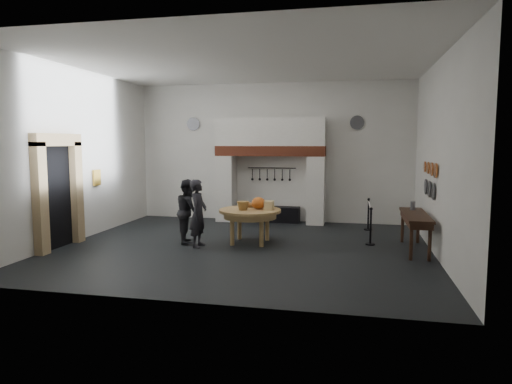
% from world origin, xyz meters
% --- Properties ---
extents(floor, '(9.00, 8.00, 0.02)m').
position_xyz_m(floor, '(0.00, 0.00, 0.00)').
color(floor, black).
rests_on(floor, ground).
extents(ceiling, '(9.00, 8.00, 0.02)m').
position_xyz_m(ceiling, '(0.00, 0.00, 4.50)').
color(ceiling, silver).
rests_on(ceiling, wall_back).
extents(wall_back, '(9.00, 0.02, 4.50)m').
position_xyz_m(wall_back, '(0.00, 4.00, 2.25)').
color(wall_back, silver).
rests_on(wall_back, floor).
extents(wall_front, '(9.00, 0.02, 4.50)m').
position_xyz_m(wall_front, '(0.00, -4.00, 2.25)').
color(wall_front, silver).
rests_on(wall_front, floor).
extents(wall_left, '(0.02, 8.00, 4.50)m').
position_xyz_m(wall_left, '(-4.50, 0.00, 2.25)').
color(wall_left, silver).
rests_on(wall_left, floor).
extents(wall_right, '(0.02, 8.00, 4.50)m').
position_xyz_m(wall_right, '(4.50, 0.00, 2.25)').
color(wall_right, silver).
rests_on(wall_right, floor).
extents(chimney_pier_left, '(0.55, 0.70, 2.15)m').
position_xyz_m(chimney_pier_left, '(-1.48, 3.65, 1.07)').
color(chimney_pier_left, silver).
rests_on(chimney_pier_left, floor).
extents(chimney_pier_right, '(0.55, 0.70, 2.15)m').
position_xyz_m(chimney_pier_right, '(1.48, 3.65, 1.07)').
color(chimney_pier_right, silver).
rests_on(chimney_pier_right, floor).
extents(hearth_brick_band, '(3.50, 0.72, 0.32)m').
position_xyz_m(hearth_brick_band, '(0.00, 3.65, 2.31)').
color(hearth_brick_band, '#9E442B').
rests_on(hearth_brick_band, chimney_pier_left).
extents(chimney_hood, '(3.50, 0.70, 0.90)m').
position_xyz_m(chimney_hood, '(0.00, 3.65, 2.92)').
color(chimney_hood, silver).
rests_on(chimney_hood, hearth_brick_band).
extents(iron_range, '(1.90, 0.45, 0.50)m').
position_xyz_m(iron_range, '(0.00, 3.72, 0.25)').
color(iron_range, black).
rests_on(iron_range, floor).
extents(utensil_rail, '(1.60, 0.02, 0.02)m').
position_xyz_m(utensil_rail, '(0.00, 3.92, 1.75)').
color(utensil_rail, black).
rests_on(utensil_rail, wall_back).
extents(door_recess, '(0.04, 1.10, 2.50)m').
position_xyz_m(door_recess, '(-4.47, -1.00, 1.25)').
color(door_recess, black).
rests_on(door_recess, floor).
extents(door_jamb_near, '(0.22, 0.30, 2.60)m').
position_xyz_m(door_jamb_near, '(-4.38, -1.70, 1.30)').
color(door_jamb_near, tan).
rests_on(door_jamb_near, floor).
extents(door_jamb_far, '(0.22, 0.30, 2.60)m').
position_xyz_m(door_jamb_far, '(-4.38, -0.30, 1.30)').
color(door_jamb_far, tan).
rests_on(door_jamb_far, floor).
extents(door_lintel, '(0.22, 1.70, 0.30)m').
position_xyz_m(door_lintel, '(-4.38, -1.00, 2.65)').
color(door_lintel, tan).
rests_on(door_lintel, door_jamb_near).
extents(wall_plaque, '(0.05, 0.34, 0.44)m').
position_xyz_m(wall_plaque, '(-4.45, 0.80, 1.60)').
color(wall_plaque, gold).
rests_on(wall_plaque, wall_left).
extents(work_table, '(1.92, 1.92, 0.07)m').
position_xyz_m(work_table, '(0.05, 0.52, 0.84)').
color(work_table, tan).
rests_on(work_table, floor).
extents(pumpkin, '(0.36, 0.36, 0.31)m').
position_xyz_m(pumpkin, '(0.25, 0.62, 1.03)').
color(pumpkin, '#C9681C').
rests_on(pumpkin, work_table).
extents(cheese_block_big, '(0.22, 0.22, 0.24)m').
position_xyz_m(cheese_block_big, '(0.55, 0.47, 0.99)').
color(cheese_block_big, '#DEC185').
rests_on(cheese_block_big, work_table).
extents(cheese_block_small, '(0.18, 0.18, 0.20)m').
position_xyz_m(cheese_block_small, '(0.53, 0.77, 0.97)').
color(cheese_block_small, '#F6DC93').
rests_on(cheese_block_small, work_table).
extents(wicker_basket, '(0.39, 0.39, 0.22)m').
position_xyz_m(wicker_basket, '(-0.10, 0.37, 0.98)').
color(wicker_basket, '#A36D3B').
rests_on(wicker_basket, work_table).
extents(bread_loaf, '(0.31, 0.18, 0.13)m').
position_xyz_m(bread_loaf, '(-0.05, 0.87, 0.94)').
color(bread_loaf, '#A8753B').
rests_on(bread_loaf, work_table).
extents(visitor_near, '(0.40, 0.61, 1.68)m').
position_xyz_m(visitor_near, '(-1.10, -0.19, 0.84)').
color(visitor_near, black).
rests_on(visitor_near, floor).
extents(visitor_far, '(0.88, 0.98, 1.65)m').
position_xyz_m(visitor_far, '(-1.50, 0.21, 0.83)').
color(visitor_far, black).
rests_on(visitor_far, floor).
extents(side_table, '(0.55, 2.20, 0.06)m').
position_xyz_m(side_table, '(4.10, 0.50, 0.87)').
color(side_table, '#321C12').
rests_on(side_table, floor).
extents(pewter_jug, '(0.12, 0.12, 0.22)m').
position_xyz_m(pewter_jug, '(4.10, 1.10, 1.01)').
color(pewter_jug, '#545459').
rests_on(pewter_jug, side_table).
extents(copper_pan_a, '(0.03, 0.34, 0.34)m').
position_xyz_m(copper_pan_a, '(4.46, 0.20, 1.95)').
color(copper_pan_a, '#C6662D').
rests_on(copper_pan_a, wall_right).
extents(copper_pan_b, '(0.03, 0.32, 0.32)m').
position_xyz_m(copper_pan_b, '(4.46, 0.75, 1.95)').
color(copper_pan_b, '#C6662D').
rests_on(copper_pan_b, wall_right).
extents(copper_pan_c, '(0.03, 0.30, 0.30)m').
position_xyz_m(copper_pan_c, '(4.46, 1.30, 1.95)').
color(copper_pan_c, '#C6662D').
rests_on(copper_pan_c, wall_right).
extents(copper_pan_d, '(0.03, 0.28, 0.28)m').
position_xyz_m(copper_pan_d, '(4.46, 1.85, 1.95)').
color(copper_pan_d, '#C6662D').
rests_on(copper_pan_d, wall_right).
extents(pewter_plate_left, '(0.03, 0.40, 0.40)m').
position_xyz_m(pewter_plate_left, '(4.46, 0.40, 1.45)').
color(pewter_plate_left, '#4C4C51').
rests_on(pewter_plate_left, wall_right).
extents(pewter_plate_mid, '(0.03, 0.40, 0.40)m').
position_xyz_m(pewter_plate_mid, '(4.46, 1.00, 1.45)').
color(pewter_plate_mid, '#4C4C51').
rests_on(pewter_plate_mid, wall_right).
extents(pewter_plate_right, '(0.03, 0.40, 0.40)m').
position_xyz_m(pewter_plate_right, '(4.46, 1.60, 1.45)').
color(pewter_plate_right, '#4C4C51').
rests_on(pewter_plate_right, wall_right).
extents(pewter_plate_back_left, '(0.44, 0.03, 0.44)m').
position_xyz_m(pewter_plate_back_left, '(-2.70, 3.96, 3.20)').
color(pewter_plate_back_left, '#4C4C51').
rests_on(pewter_plate_back_left, wall_back).
extents(pewter_plate_back_right, '(0.44, 0.03, 0.44)m').
position_xyz_m(pewter_plate_back_right, '(2.70, 3.96, 3.20)').
color(pewter_plate_back_right, '#4C4C51').
rests_on(pewter_plate_back_right, wall_back).
extents(barrier_post_near, '(0.05, 0.05, 0.90)m').
position_xyz_m(barrier_post_near, '(3.09, 0.95, 0.45)').
color(barrier_post_near, black).
rests_on(barrier_post_near, floor).
extents(barrier_post_far, '(0.05, 0.05, 0.90)m').
position_xyz_m(barrier_post_far, '(3.09, 2.95, 0.45)').
color(barrier_post_far, black).
rests_on(barrier_post_far, floor).
extents(barrier_rope, '(0.04, 2.00, 0.04)m').
position_xyz_m(barrier_rope, '(3.09, 1.95, 0.85)').
color(barrier_rope, silver).
rests_on(barrier_rope, barrier_post_near).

